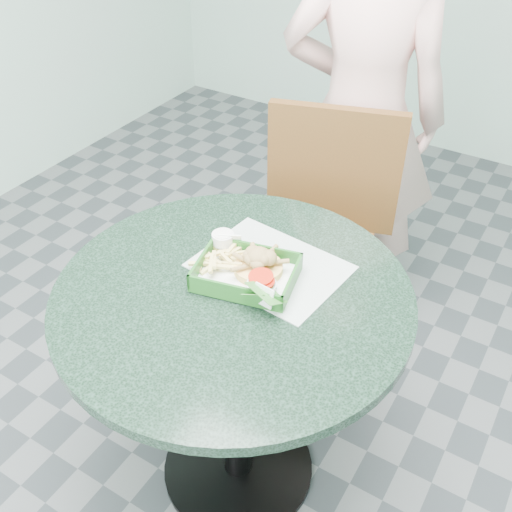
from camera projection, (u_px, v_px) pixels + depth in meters
The scene contains 10 objects.
floor at pixel (238, 468), 1.95m from camera, with size 4.00×5.00×0.02m, color #303335.
cafe_table at pixel (234, 344), 1.59m from camera, with size 0.90×0.90×0.75m.
dining_chair at pixel (315, 225), 2.11m from camera, with size 0.47×0.47×0.93m.
diner_person at pixel (364, 97), 2.09m from camera, with size 0.65×0.43×1.79m, color beige.
placemat at pixel (270, 272), 1.56m from camera, with size 0.37×0.28×0.00m, color #A9B8B3.
food_basket at pixel (246, 282), 1.51m from camera, with size 0.24×0.18×0.05m.
crab_sandwich at pixel (260, 269), 1.50m from camera, with size 0.12×0.12×0.07m.
fries_pile at pixel (230, 256), 1.55m from camera, with size 0.12×0.13×0.05m, color #E7CF72, non-canonical shape.
sauce_ramekin at pixel (233, 242), 1.59m from camera, with size 0.06×0.06×0.03m.
garnish_cup at pixel (257, 295), 1.43m from camera, with size 0.11×0.11×0.04m.
Camera 1 is at (0.63, -0.91, 1.75)m, focal length 42.00 mm.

